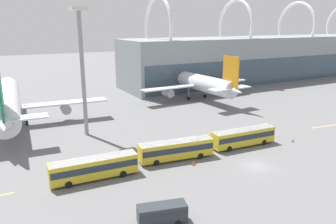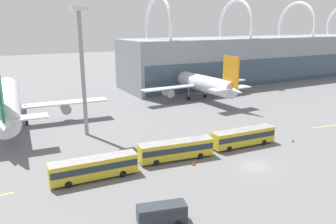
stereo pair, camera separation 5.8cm
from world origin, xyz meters
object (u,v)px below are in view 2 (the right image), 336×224
Objects in this scene: traffic_cone_0 at (293,140)px; airliner_at_gate_far at (196,82)px; floodlight_mast at (82,56)px; shuttle_bus_2 at (243,136)px; shuttle_bus_0 at (94,167)px; traffic_cone_1 at (194,163)px; shuttle_bus_1 at (176,149)px; airliner_at_gate_near at (6,103)px; service_van_foreground at (162,213)px.

airliner_at_gate_far is at bearing 84.55° from traffic_cone_0.
traffic_cone_0 is at bearing -34.34° from floodlight_mast.
shuttle_bus_2 is at bearing 156.56° from airliner_at_gate_far.
shuttle_bus_0 is 15.34m from traffic_cone_1.
floodlight_mast is 29.34m from traffic_cone_1.
shuttle_bus_1 reaches higher than traffic_cone_1.
traffic_cone_0 is (46.43, -36.07, -4.76)m from airliner_at_gate_near.
floodlight_mast is at bearing 115.92° from traffic_cone_1.
shuttle_bus_1 is at bearing -141.44° from airliner_at_gate_near.
shuttle_bus_2 is 0.51× the size of floodlight_mast.
shuttle_bus_2 is 16.41× the size of traffic_cone_0.
airliner_at_gate_far is at bearing 60.43° from shuttle_bus_1.
floodlight_mast is at bearing 123.63° from shuttle_bus_1.
shuttle_bus_1 is 2.19× the size of service_van_foreground.
traffic_cone_0 is (9.70, -2.82, -1.48)m from shuttle_bus_2.
shuttle_bus_1 is at bearing -178.53° from shuttle_bus_2.
shuttle_bus_0 is 0.99× the size of shuttle_bus_1.
shuttle_bus_1 is at bearing 112.50° from traffic_cone_1.
shuttle_bus_2 is (-13.48, -36.82, -3.23)m from airliner_at_gate_far.
shuttle_bus_2 reaches higher than traffic_cone_1.
shuttle_bus_2 is 12.76m from traffic_cone_1.
service_van_foreground is (-10.12, -14.72, -0.52)m from shuttle_bus_1.
floodlight_mast is at bearing 102.86° from service_van_foreground.
shuttle_bus_0 is 1.00× the size of shuttle_bus_2.
traffic_cone_0 is (37.06, -2.63, -1.48)m from shuttle_bus_0.
airliner_at_gate_near reaches higher than service_van_foreground.
floodlight_mast reaches higher than traffic_cone_0.
airliner_at_gate_far is 3.17× the size of shuttle_bus_1.
shuttle_bus_1 is at bearing -63.52° from floodlight_mast.
airliner_at_gate_near is 34.88m from shuttle_bus_0.
shuttle_bus_2 is at bearing 44.71° from service_van_foreground.
service_van_foreground is 8.76× the size of traffic_cone_1.
floodlight_mast reaches higher than shuttle_bus_0.
traffic_cone_0 is at bearing -0.68° from shuttle_bus_1.
airliner_at_gate_near is at bearing 134.78° from floodlight_mast.
shuttle_bus_2 is (13.68, -0.40, 0.00)m from shuttle_bus_1.
shuttle_bus_2 is at bearing -128.64° from airliner_at_gate_near.
floodlight_mast is at bearing 142.88° from shuttle_bus_2.
airliner_at_gate_near reaches higher than shuttle_bus_2.
traffic_cone_0 is 1.16× the size of traffic_cone_1.
service_van_foreground is (-37.28, -51.14, -3.75)m from airliner_at_gate_far.
shuttle_bus_1 is 13.69m from shuttle_bus_2.
airliner_at_gate_near is 1.76× the size of floodlight_mast.
floodlight_mast is (4.05, 19.92, 13.63)m from shuttle_bus_0.
shuttle_bus_0 is 16.40× the size of traffic_cone_0.
traffic_cone_0 is (-3.78, -39.63, -4.71)m from airliner_at_gate_far.
traffic_cone_1 is at bearing 58.69° from service_van_foreground.
traffic_cone_0 is at bearing -1.20° from shuttle_bus_0.
service_van_foreground is at bearing 140.58° from airliner_at_gate_far.
airliner_at_gate_near reaches higher than shuttle_bus_0.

